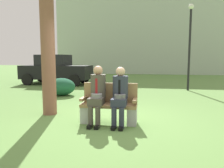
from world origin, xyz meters
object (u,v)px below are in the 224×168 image
Objects in this scene: seated_man_left at (97,92)px; shrub_near_bench at (61,87)px; park_bench at (109,106)px; building_backdrop at (139,30)px; street_lamp at (190,39)px; seated_man_right at (120,93)px; parked_car_near at (56,70)px.

shrub_near_bench is (-2.33, 3.43, -0.38)m from seated_man_left.
park_bench is 19.35m from building_backdrop.
street_lamp is (2.88, 5.76, 1.63)m from seated_man_left.
seated_man_right is 0.08× the size of building_backdrop.
seated_man_left is 0.08× the size of building_backdrop.
seated_man_right reaches higher than shrub_near_bench.
street_lamp reaches higher than shrub_near_bench.
parked_car_near is (-4.67, 6.96, 0.12)m from seated_man_right.
building_backdrop is (2.21, 15.60, 4.11)m from shrub_near_bench.
seated_man_left is at bearing -153.86° from park_bench.
shrub_near_bench is at bearing 129.64° from seated_man_right.
building_backdrop reaches higher than park_bench.
park_bench is 1.13× the size of shrub_near_bench.
building_backdrop is at bearing 91.90° from seated_man_right.
parked_car_near is at bearing 117.41° from shrub_near_bench.
street_lamp is (2.38, 5.76, 1.64)m from seated_man_right.
building_backdrop reaches higher than parked_car_near.
park_bench is at bearing -115.05° from street_lamp.
parked_car_near is 1.01× the size of street_lamp.
seated_man_left is 19.40m from building_backdrop.
parked_car_near is at bearing -108.49° from building_backdrop.
parked_car_near is at bearing 122.86° from park_bench.
building_backdrop reaches higher than shrub_near_bench.
shrub_near_bench is 0.29× the size of street_lamp.
street_lamp is (2.63, 5.63, 1.96)m from park_bench.
park_bench is at bearing -88.87° from building_backdrop.
street_lamp is (5.22, 2.33, 2.01)m from shrub_near_bench.
park_bench is at bearing 154.27° from seated_man_right.
building_backdrop is at bearing 102.76° from street_lamp.
parked_car_near reaches higher than park_bench.
seated_man_right is (0.51, -0.00, -0.01)m from seated_man_left.
park_bench reaches higher than shrub_near_bench.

